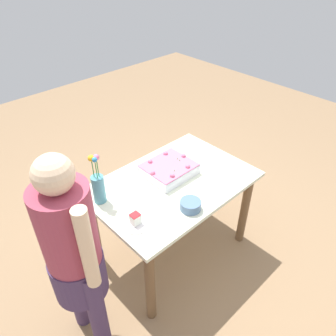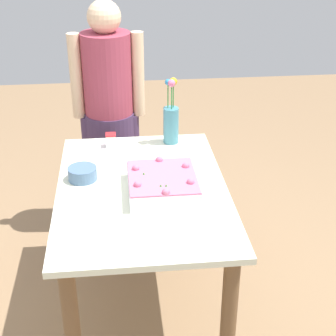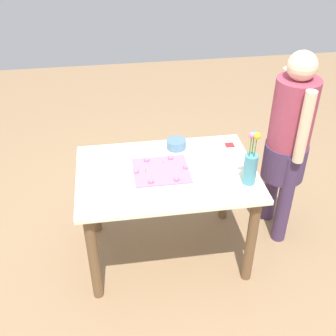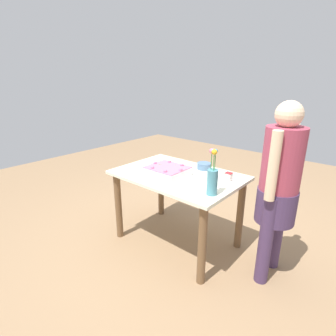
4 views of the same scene
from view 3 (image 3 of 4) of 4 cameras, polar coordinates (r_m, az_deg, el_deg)
The scene contains 8 objects.
ground_plane at distance 3.32m, azimuth -0.15°, elevation -11.21°, with size 8.00×8.00×0.00m, color #90704F.
dining_table at distance 2.91m, azimuth -0.17°, elevation -2.72°, with size 1.21×0.82×0.76m.
sheet_cake at distance 2.72m, azimuth -0.93°, elevation -0.99°, with size 0.36×0.32×0.11m.
serving_plate_with_slice at distance 3.02m, azimuth 8.25°, elevation 2.20°, with size 0.19×0.19×0.08m.
cake_knife at distance 3.01m, azimuth -6.27°, elevation 1.77°, with size 0.19×0.02×0.00m, color silver.
flower_vase at distance 2.70m, azimuth 11.11°, elevation 0.33°, with size 0.09×0.09×0.38m.
fruit_bowl at distance 3.06m, azimuth 1.13°, elevation 3.26°, with size 0.14×0.14×0.06m, color slate.
person_standing at distance 3.13m, azimuth 16.02°, elevation 3.95°, with size 0.31×0.45×1.49m.
Camera 3 is at (0.33, 2.28, 2.40)m, focal length 45.00 mm.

